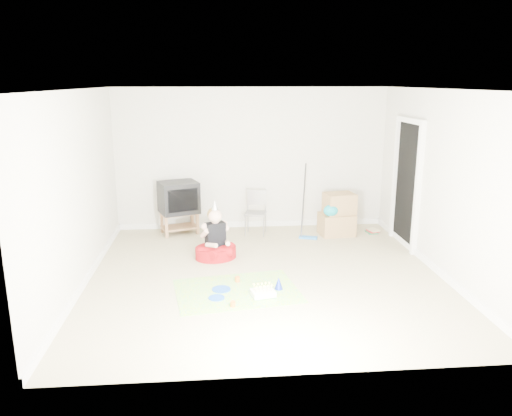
{
  "coord_description": "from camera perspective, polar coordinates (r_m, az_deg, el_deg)",
  "views": [
    {
      "loc": [
        -0.7,
        -6.64,
        2.71
      ],
      "look_at": [
        -0.1,
        0.4,
        0.9
      ],
      "focal_mm": 35.0,
      "sensor_mm": 36.0,
      "label": 1
    }
  ],
  "objects": [
    {
      "name": "party_mat",
      "position": [
        6.71,
        -2.19,
        -9.42
      ],
      "size": [
        1.76,
        1.39,
        0.01
      ],
      "primitive_type": "cube",
      "rotation": [
        0.0,
        0.0,
        0.16
      ],
      "color": "#E02F94",
      "rests_on": "ground"
    },
    {
      "name": "orange_cup_near",
      "position": [
        6.97,
        -2.14,
        -8.13
      ],
      "size": [
        0.08,
        0.08,
        0.08
      ],
      "primitive_type": "cylinder",
      "rotation": [
        0.0,
        0.0,
        -0.24
      ],
      "color": "orange",
      "rests_on": "party_mat"
    },
    {
      "name": "blue_plate_far",
      "position": [
        6.5,
        -4.53,
        -10.19
      ],
      "size": [
        0.24,
        0.24,
        0.01
      ],
      "primitive_type": "cylinder",
      "rotation": [
        0.0,
        0.0,
        0.16
      ],
      "color": "blue",
      "rests_on": "party_mat"
    },
    {
      "name": "blue_plate_near",
      "position": [
        6.74,
        -3.99,
        -9.25
      ],
      "size": [
        0.3,
        0.3,
        0.01
      ],
      "primitive_type": "cylinder",
      "rotation": [
        0.0,
        0.0,
        -0.2
      ],
      "color": "blue",
      "rests_on": "party_mat"
    },
    {
      "name": "tv_stand",
      "position": [
        9.16,
        -8.73,
        -1.45
      ],
      "size": [
        0.73,
        0.58,
        0.4
      ],
      "color": "#8F6440",
      "rests_on": "ground"
    },
    {
      "name": "orange_cup_far",
      "position": [
        6.26,
        -2.66,
        -10.9
      ],
      "size": [
        0.06,
        0.06,
        0.07
      ],
      "primitive_type": "cylinder",
      "rotation": [
        0.0,
        0.0,
        -0.02
      ],
      "color": "orange",
      "rests_on": "party_mat"
    },
    {
      "name": "birthday_cake",
      "position": [
        6.53,
        0.79,
        -9.75
      ],
      "size": [
        0.34,
        0.29,
        0.14
      ],
      "color": "white",
      "rests_on": "party_mat"
    },
    {
      "name": "doorway_recess",
      "position": [
        8.63,
        16.87,
        2.48
      ],
      "size": [
        0.02,
        0.9,
        2.05
      ],
      "primitive_type": "cube",
      "color": "black",
      "rests_on": "ground"
    },
    {
      "name": "blue_party_hat",
      "position": [
        6.73,
        2.6,
        -8.57
      ],
      "size": [
        0.13,
        0.13,
        0.17
      ],
      "primitive_type": "cone",
      "rotation": [
        0.0,
        0.0,
        -0.11
      ],
      "color": "#1B32BF",
      "rests_on": "party_mat"
    },
    {
      "name": "cardboard_boxes",
      "position": [
        9.08,
        9.28,
        -0.81
      ],
      "size": [
        0.65,
        0.54,
        0.76
      ],
      "color": "#A57F4F",
      "rests_on": "ground"
    },
    {
      "name": "seated_woman",
      "position": [
        7.86,
        -4.64,
        -4.26
      ],
      "size": [
        0.85,
        0.85,
        0.94
      ],
      "color": "#A00E13",
      "rests_on": "ground"
    },
    {
      "name": "floor_mop",
      "position": [
        8.81,
        6.02,
        -1.87
      ],
      "size": [
        0.34,
        0.41,
        1.29
      ],
      "color": "blue",
      "rests_on": "ground"
    },
    {
      "name": "book_pile",
      "position": [
        9.39,
        13.15,
        -2.57
      ],
      "size": [
        0.21,
        0.24,
        0.07
      ],
      "color": "#257145",
      "rests_on": "ground"
    },
    {
      "name": "folding_chair",
      "position": [
        8.95,
        -0.05,
        -0.62
      ],
      "size": [
        0.44,
        0.42,
        0.81
      ],
      "color": "#97969B",
      "rests_on": "ground"
    },
    {
      "name": "crt_tv",
      "position": [
        9.05,
        -8.84,
        1.22
      ],
      "size": [
        0.8,
        0.73,
        0.56
      ],
      "primitive_type": "cube",
      "rotation": [
        0.0,
        0.0,
        0.35
      ],
      "color": "black",
      "rests_on": "tv_stand"
    },
    {
      "name": "ground",
      "position": [
        7.21,
        1.07,
        -7.72
      ],
      "size": [
        5.0,
        5.0,
        0.0
      ],
      "primitive_type": "plane",
      "color": "tan",
      "rests_on": "ground"
    }
  ]
}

